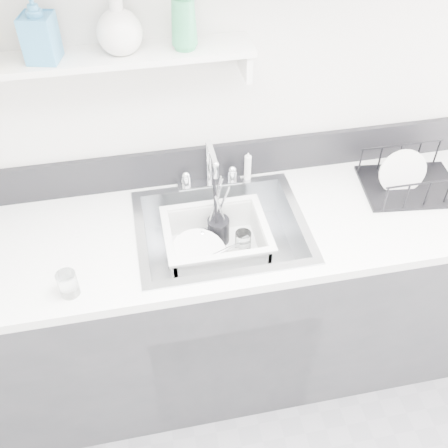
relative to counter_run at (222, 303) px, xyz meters
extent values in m
cube|color=silver|center=(0.00, 0.30, 0.84)|extent=(3.50, 0.02, 2.60)
cube|color=#2B2B2F|center=(0.00, 0.00, -0.02)|extent=(3.20, 0.62, 0.88)
cube|color=white|center=(0.00, 0.00, 0.44)|extent=(3.20, 0.62, 0.04)
cube|color=black|center=(0.00, 0.30, 0.54)|extent=(3.20, 0.02, 0.16)
cube|color=silver|center=(0.00, 0.25, 0.47)|extent=(0.26, 0.06, 0.02)
cylinder|color=silver|center=(-0.10, 0.25, 0.50)|extent=(0.04, 0.04, 0.05)
cylinder|color=silver|center=(0.10, 0.25, 0.50)|extent=(0.04, 0.04, 0.05)
cylinder|color=silver|center=(0.00, 0.25, 0.57)|extent=(0.02, 0.02, 0.20)
cylinder|color=silver|center=(0.00, 0.18, 0.68)|extent=(0.02, 0.15, 0.02)
cylinder|color=white|center=(0.16, 0.25, 0.53)|extent=(0.03, 0.03, 0.14)
cube|color=silver|center=(-0.35, 0.23, 1.06)|extent=(1.00, 0.16, 0.02)
cube|color=silver|center=(0.13, 0.23, 1.00)|extent=(0.02, 0.14, 0.10)
cylinder|color=white|center=(-0.09, -0.04, 0.32)|extent=(0.24, 0.24, 0.01)
cylinder|color=white|center=(-0.08, -0.04, 0.33)|extent=(0.23, 0.23, 0.01)
cylinder|color=white|center=(-0.10, -0.04, 0.37)|extent=(0.27, 0.26, 0.10)
cylinder|color=black|center=(0.00, 0.08, 0.36)|extent=(0.09, 0.09, 0.11)
cylinder|color=silver|center=(-0.01, 0.09, 0.46)|extent=(0.01, 0.05, 0.22)
cylinder|color=silver|center=(0.02, 0.07, 0.45)|extent=(0.02, 0.04, 0.20)
cylinder|color=black|center=(-0.01, 0.09, 0.48)|extent=(0.01, 0.06, 0.24)
cylinder|color=white|center=(0.09, 0.01, 0.35)|extent=(0.07, 0.07, 0.09)
cylinder|color=white|center=(-0.55, -0.21, 0.51)|extent=(0.07, 0.07, 0.09)
imported|color=white|center=(0.06, -0.07, 0.33)|extent=(0.13, 0.13, 0.04)
imported|color=teal|center=(-0.51, 0.22, 1.18)|extent=(0.12, 0.12, 0.21)
imported|color=silver|center=(-0.28, 0.23, 1.16)|extent=(0.15, 0.15, 0.19)
imported|color=#32945B|center=(-0.07, 0.22, 1.18)|extent=(0.10, 0.10, 0.22)
camera|label=1|loc=(-0.27, -1.40, 1.82)|focal=42.00mm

